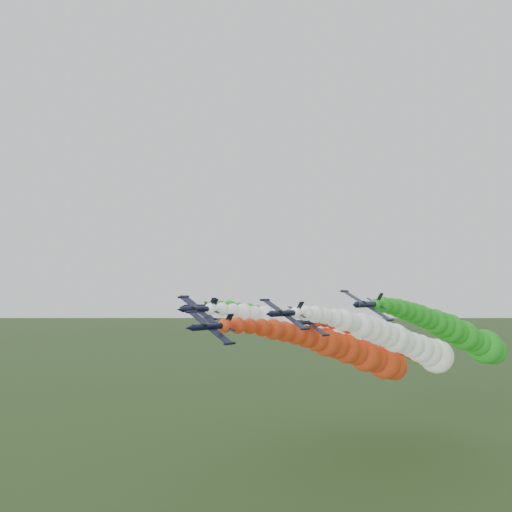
# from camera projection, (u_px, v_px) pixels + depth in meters

# --- Properties ---
(jet_lead) EXTENTS (16.55, 70.61, 18.64)m
(jet_lead) POSITION_uv_depth(u_px,v_px,m) (353.00, 352.00, 116.15)
(jet_lead) COLOR black
(jet_lead) RESTS_ON ground
(jet_inner_left) EXTENTS (17.36, 71.42, 19.44)m
(jet_inner_left) POSITION_uv_depth(u_px,v_px,m) (328.00, 336.00, 131.81)
(jet_inner_left) COLOR black
(jet_inner_left) RESTS_ON ground
(jet_inner_right) EXTENTS (17.55, 71.61, 19.63)m
(jet_inner_right) POSITION_uv_depth(u_px,v_px,m) (403.00, 342.00, 121.41)
(jet_inner_right) COLOR black
(jet_inner_right) RESTS_ON ground
(jet_outer_left) EXTENTS (17.63, 71.69, 19.71)m
(jet_outer_left) POSITION_uv_depth(u_px,v_px,m) (321.00, 334.00, 144.02)
(jet_outer_left) COLOR black
(jet_outer_left) RESTS_ON ground
(jet_outer_right) EXTENTS (16.72, 70.78, 18.81)m
(jet_outer_right) POSITION_uv_depth(u_px,v_px,m) (462.00, 335.00, 120.06)
(jet_outer_right) COLOR black
(jet_outer_right) RESTS_ON ground
(jet_trail) EXTENTS (17.01, 71.06, 19.09)m
(jet_trail) POSITION_uv_depth(u_px,v_px,m) (407.00, 345.00, 137.57)
(jet_trail) COLOR black
(jet_trail) RESTS_ON ground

